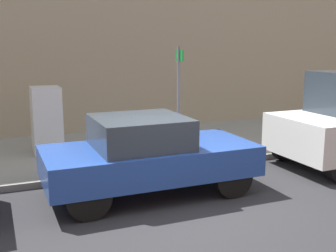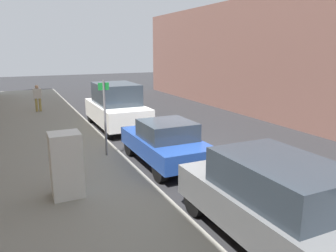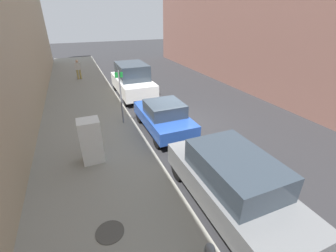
{
  "view_description": "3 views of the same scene",
  "coord_description": "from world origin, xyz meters",
  "views": [
    {
      "loc": [
        6.38,
        -2.73,
        2.75
      ],
      "look_at": [
        0.18,
        -0.13,
        1.43
      ],
      "focal_mm": 45.0,
      "sensor_mm": 36.0,
      "label": 1
    },
    {
      "loc": [
        -4.91,
        -9.46,
        3.7
      ],
      "look_at": [
        -0.76,
        -0.6,
        1.38
      ],
      "focal_mm": 35.0,
      "sensor_mm": 36.0,
      "label": 2
    },
    {
      "loc": [
        -4.08,
        -8.93,
        4.95
      ],
      "look_at": [
        -1.34,
        -2.36,
        1.39
      ],
      "focal_mm": 24.0,
      "sensor_mm": 36.0,
      "label": 3
    }
  ],
  "objects": [
    {
      "name": "street_sign_post",
      "position": [
        -2.27,
        1.15,
        1.57
      ],
      "size": [
        0.36,
        0.07,
        2.56
      ],
      "color": "slate",
      "rests_on": "sidewalk_slab"
    },
    {
      "name": "parked_hatchback_blue",
      "position": [
        -0.66,
        -0.19,
        0.75
      ],
      "size": [
        1.76,
        3.86,
        1.46
      ],
      "color": "#23479E",
      "rests_on": "ground"
    },
    {
      "name": "sidewalk_slab",
      "position": [
        -3.89,
        0.0,
        0.07
      ],
      "size": [
        4.33,
        44.0,
        0.13
      ],
      "primitive_type": "cube",
      "color": "gray",
      "rests_on": "ground"
    },
    {
      "name": "discarded_refrigerator",
      "position": [
        -3.96,
        -1.58,
        0.94
      ],
      "size": [
        0.74,
        0.69,
        1.61
      ],
      "color": "white",
      "rests_on": "sidewalk_slab"
    },
    {
      "name": "parked_suv_gray",
      "position": [
        -0.66,
        -5.26,
        0.89
      ],
      "size": [
        1.87,
        4.59,
        1.74
      ],
      "color": "slate",
      "rests_on": "ground"
    },
    {
      "name": "pedestrian_walking_far",
      "position": [
        -3.77,
        10.79,
        1.01
      ],
      "size": [
        0.44,
        0.22,
        1.54
      ],
      "rotation": [
        0.0,
        0.0,
        4.6
      ],
      "color": "#A8934C",
      "rests_on": "sidewalk_slab"
    },
    {
      "name": "ground_plane",
      "position": [
        0.0,
        0.0,
        0.0
      ],
      "size": [
        80.0,
        80.0,
        0.0
      ],
      "primitive_type": "plane",
      "color": "#28282B"
    },
    {
      "name": "parked_van_white",
      "position": [
        -0.66,
        5.34,
        1.05
      ],
      "size": [
        2.0,
        4.62,
        2.13
      ],
      "color": "silver",
      "rests_on": "ground"
    }
  ]
}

